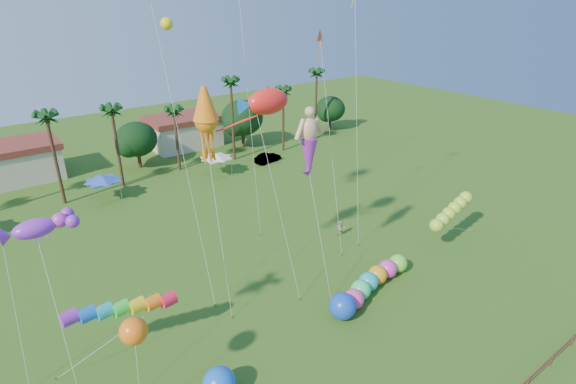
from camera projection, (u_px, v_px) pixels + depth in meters
ground at (384, 374)px, 28.26m from camera, size 160.00×160.00×0.00m
tree_line at (158, 136)px, 60.55m from camera, size 69.46×8.91×11.00m
buildings_row at (97, 150)px, 62.19m from camera, size 35.00×7.00×4.00m
tent_row at (104, 180)px, 50.33m from camera, size 31.00×4.00×0.60m
car_b at (268, 158)px, 63.20m from camera, size 4.19×1.98×1.33m
spectator_b at (341, 228)px, 43.99m from camera, size 0.97×0.88×1.62m
caterpillar_inflatable at (367, 286)px, 35.35m from camera, size 9.95×3.53×2.03m
blue_ball at (219, 383)px, 26.33m from camera, size 1.98×1.98×1.98m
rainbow_tube at (143, 310)px, 28.65m from camera, size 9.00×1.80×3.92m
green_worm at (436, 225)px, 40.23m from camera, size 10.15×1.32×3.61m
orange_ball_kite at (134, 331)px, 23.35m from camera, size 1.56×1.56×6.60m
merman_kite at (309, 147)px, 32.56m from camera, size 2.49×4.28×14.22m
fish_kite at (268, 102)px, 32.14m from camera, size 5.25×5.86×15.87m
squid_kite at (206, 122)px, 30.31m from camera, size 2.34×4.61×16.49m
lobster_kite at (35, 229)px, 21.69m from camera, size 3.74×4.45×12.21m
delta_kite_red at (320, 40)px, 37.55m from camera, size 1.60×5.30×19.24m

